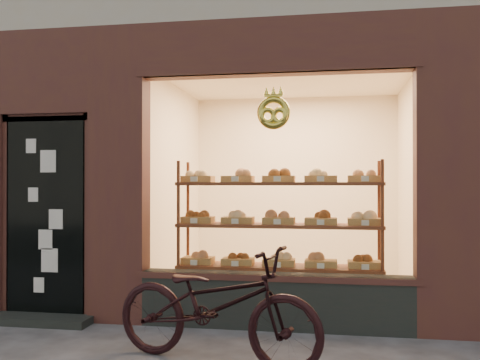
# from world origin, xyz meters

# --- Properties ---
(display_shelf) EXTENTS (2.20, 0.45, 1.70)m
(display_shelf) POSITION_xyz_m (0.45, 2.55, 0.88)
(display_shelf) COLOR #592A15
(display_shelf) RESTS_ON ground
(bicycle) EXTENTS (1.90, 1.04, 0.95)m
(bicycle) POSITION_xyz_m (0.09, 1.01, 0.47)
(bicycle) COLOR black
(bicycle) RESTS_ON ground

